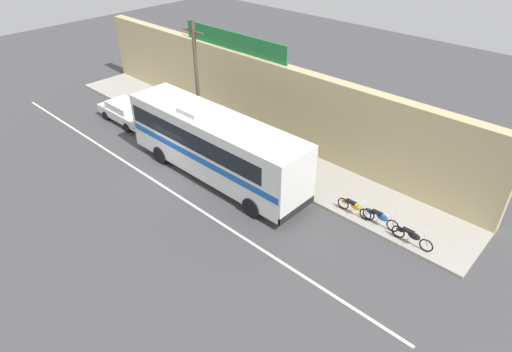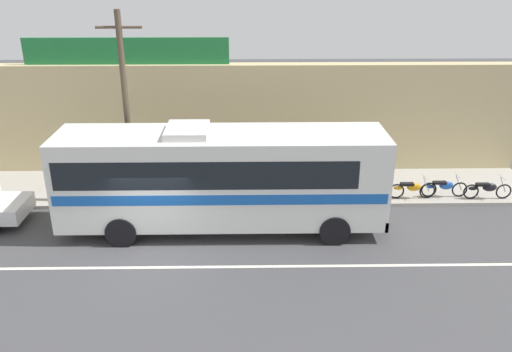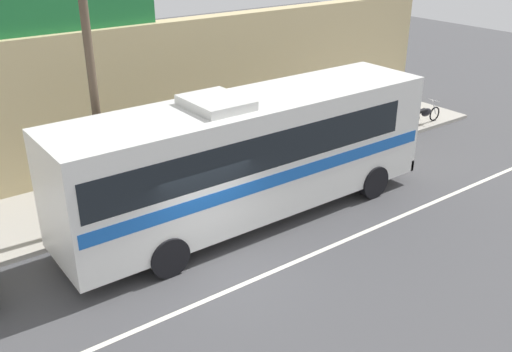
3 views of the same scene
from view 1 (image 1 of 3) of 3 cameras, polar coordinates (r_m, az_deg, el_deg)
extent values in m
plane|color=#444447|center=(24.19, -11.97, 0.29)|extent=(70.00, 70.00, 0.00)
cube|color=#A8A399|center=(26.93, -3.14, 4.85)|extent=(30.00, 3.60, 0.14)
cube|color=tan|center=(27.30, 0.00, 10.74)|extent=(30.00, 0.70, 4.80)
cube|color=#1E7538|center=(27.56, -2.99, 17.43)|extent=(8.54, 0.12, 1.10)
cube|color=silver|center=(23.83, -13.50, -0.48)|extent=(30.00, 0.14, 0.01)
cube|color=silver|center=(22.53, -5.49, 4.21)|extent=(11.14, 2.53, 3.10)
cube|color=black|center=(22.57, -6.33, 5.80)|extent=(9.80, 2.55, 0.96)
cube|color=#1956B2|center=(22.68, -5.45, 3.55)|extent=(10.92, 2.55, 0.36)
cube|color=black|center=(19.06, 5.72, -0.17)|extent=(0.04, 2.28, 1.40)
cube|color=black|center=(20.13, 5.42, -4.48)|extent=(0.12, 2.53, 0.36)
cube|color=silver|center=(22.55, -7.64, 8.84)|extent=(1.40, 1.77, 0.24)
cylinder|color=black|center=(21.80, 3.74, -1.38)|extent=(1.04, 0.32, 1.04)
cylinder|color=black|center=(20.36, -0.51, -4.15)|extent=(1.04, 0.32, 1.04)
cylinder|color=black|center=(26.17, -8.36, 4.73)|extent=(1.04, 0.32, 1.04)
cylinder|color=black|center=(24.99, -12.48, 2.78)|extent=(1.04, 0.32, 1.04)
cube|color=silver|center=(30.28, -16.77, 7.97)|extent=(4.44, 1.77, 0.56)
cube|color=silver|center=(30.16, -17.03, 8.91)|extent=(2.31, 1.60, 0.48)
cube|color=black|center=(29.48, -16.12, 8.42)|extent=(0.21, 1.49, 0.34)
cylinder|color=black|center=(29.78, -13.99, 7.33)|extent=(0.62, 0.20, 0.62)
cylinder|color=black|center=(29.02, -16.68, 6.18)|extent=(0.62, 0.20, 0.62)
cylinder|color=black|center=(31.81, -16.67, 8.62)|extent=(0.62, 0.20, 0.62)
cylinder|color=black|center=(31.10, -19.25, 7.57)|extent=(0.62, 0.20, 0.62)
cylinder|color=brown|center=(25.39, -7.78, 11.91)|extent=(0.22, 0.22, 7.21)
cylinder|color=brown|center=(24.46, -8.33, 18.46)|extent=(1.60, 0.10, 0.10)
torus|color=black|center=(20.36, 17.68, -6.30)|extent=(0.62, 0.06, 0.62)
torus|color=black|center=(20.74, 14.71, -4.90)|extent=(0.62, 0.06, 0.62)
cylinder|color=silver|center=(20.20, 17.62, -5.55)|extent=(0.34, 0.04, 0.65)
cylinder|color=silver|center=(20.04, 17.52, -4.72)|extent=(0.03, 0.56, 0.03)
ellipsoid|color=#1E51B2|center=(20.42, 16.41, -5.28)|extent=(0.56, 0.22, 0.34)
cube|color=black|center=(20.43, 15.77, -4.69)|extent=(0.52, 0.20, 0.10)
ellipsoid|color=#1E51B2|center=(20.63, 14.91, -4.67)|extent=(0.36, 0.14, 0.16)
torus|color=black|center=(19.81, 21.63, -8.55)|extent=(0.62, 0.06, 0.62)
torus|color=black|center=(20.11, 18.33, -7.03)|extent=(0.62, 0.06, 0.62)
cylinder|color=silver|center=(19.64, 21.60, -7.80)|extent=(0.34, 0.04, 0.65)
cylinder|color=silver|center=(19.46, 21.52, -6.97)|extent=(0.03, 0.56, 0.03)
ellipsoid|color=black|center=(19.82, 20.23, -7.47)|extent=(0.56, 0.22, 0.34)
cube|color=black|center=(19.82, 19.53, -6.86)|extent=(0.52, 0.20, 0.10)
ellipsoid|color=black|center=(20.01, 18.55, -6.79)|extent=(0.36, 0.14, 0.16)
torus|color=black|center=(20.68, 14.30, -4.95)|extent=(0.62, 0.06, 0.62)
torus|color=black|center=(21.12, 11.49, -3.60)|extent=(0.62, 0.06, 0.62)
cylinder|color=silver|center=(20.53, 14.23, -4.20)|extent=(0.34, 0.04, 0.65)
cylinder|color=silver|center=(20.38, 14.11, -3.38)|extent=(0.03, 0.56, 0.03)
ellipsoid|color=orange|center=(20.77, 13.08, -3.94)|extent=(0.56, 0.22, 0.34)
cube|color=black|center=(20.80, 12.47, -3.37)|extent=(0.52, 0.20, 0.10)
ellipsoid|color=orange|center=(21.02, 11.67, -3.36)|extent=(0.36, 0.14, 0.16)
cylinder|color=brown|center=(25.62, 0.16, 4.50)|extent=(0.13, 0.13, 0.80)
cylinder|color=brown|center=(25.50, -0.12, 4.36)|extent=(0.13, 0.13, 0.80)
cylinder|color=white|center=(25.22, 0.02, 5.83)|extent=(0.30, 0.30, 0.60)
sphere|color=tan|center=(25.02, 0.02, 6.72)|extent=(0.22, 0.22, 0.22)
cylinder|color=white|center=(25.34, 0.33, 6.04)|extent=(0.08, 0.08, 0.55)
cylinder|color=white|center=(25.08, -0.29, 5.73)|extent=(0.08, 0.08, 0.55)
camera|label=2|loc=(15.11, -59.57, 1.49)|focal=37.37mm
camera|label=3|loc=(24.08, -44.56, 12.30)|focal=40.06mm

